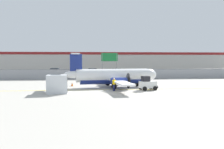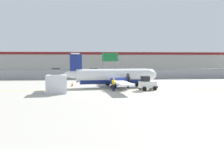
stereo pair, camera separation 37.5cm
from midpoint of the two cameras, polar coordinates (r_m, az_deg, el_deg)
name	(u,v)px [view 1 (the left image)]	position (r m, az deg, el deg)	size (l,w,h in m)	color
ground_plane	(122,89)	(29.66, 2.24, -3.93)	(140.00, 140.00, 0.01)	#ADA89E
perimeter_fence	(111,74)	(45.39, -0.40, 0.20)	(98.00, 0.10, 2.10)	gray
parking_lot_strip	(107,75)	(56.90, -1.38, -0.11)	(98.00, 17.00, 0.12)	#38383A
background_building	(104,62)	(75.22, -2.35, 3.30)	(91.00, 8.10, 6.50)	beige
commuter_airplane	(114,76)	(32.08, 0.26, -0.47)	(13.94, 16.07, 4.92)	white
baggage_tug	(148,84)	(29.37, 8.91, -2.38)	(2.51, 1.80, 1.88)	silver
ground_crew_worker	(114,84)	(28.15, 0.16, -2.41)	(0.49, 0.48, 1.70)	#191E4C
cargo_container	(57,84)	(27.23, -14.54, -2.44)	(2.60, 2.24, 2.20)	silver
traffic_cone_near_left	(62,90)	(28.07, -13.26, -3.85)	(0.36, 0.36, 0.64)	orange
traffic_cone_near_right	(72,84)	(33.99, -10.70, -2.47)	(0.36, 0.36, 0.64)	orange
parked_car_0	(55,71)	(63.00, -14.78, 0.91)	(4.27, 2.15, 1.58)	gray
parked_car_1	(74,73)	(51.70, -9.99, 0.35)	(4.22, 2.05, 1.58)	navy
parked_car_2	(93,71)	(59.37, -5.18, 0.85)	(4.27, 2.15, 1.58)	red
parked_car_3	(116,72)	(57.29, 0.80, 0.75)	(4.32, 2.25, 1.58)	#B28C19
parked_car_4	(145,73)	(52.77, 8.37, 0.44)	(4.38, 2.42, 1.58)	gray
parked_car_5	(168,72)	(57.26, 14.20, 0.63)	(4.20, 2.01, 1.58)	#B28C19
highway_sign	(109,59)	(47.52, -0.89, 4.01)	(3.60, 0.14, 5.50)	slate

